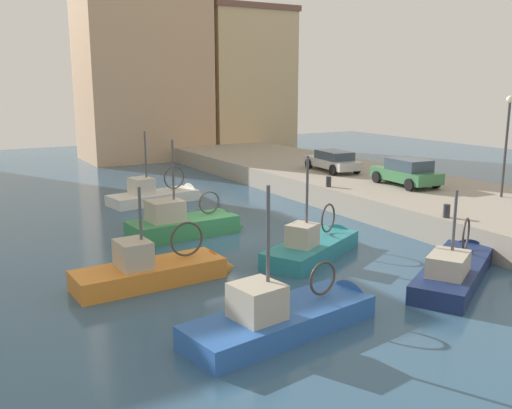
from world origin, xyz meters
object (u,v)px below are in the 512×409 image
(fishing_boat_orange, at_px, (159,278))
(parked_car_silver, at_px, (333,161))
(fishing_boat_green, at_px, (189,231))
(mooring_bollard_mid, at_px, (329,182))
(quay_streetlamp, at_px, (507,129))
(parked_car_green, at_px, (407,172))
(mooring_bollard_south, at_px, (447,211))
(fishing_boat_navy, at_px, (456,275))
(fishing_boat_white, at_px, (160,200))
(fishing_boat_blue, at_px, (291,324))
(fishing_boat_teal, at_px, (316,252))

(fishing_boat_orange, xyz_separation_m, parked_car_silver, (15.26, 10.47, 1.74))
(fishing_boat_green, relative_size, mooring_bollard_mid, 10.32)
(mooring_bollard_mid, bearing_deg, quay_streetlamp, -48.18)
(fishing_boat_orange, relative_size, parked_car_green, 1.45)
(fishing_boat_green, distance_m, parked_car_silver, 13.25)
(parked_car_green, height_order, mooring_bollard_south, parked_car_green)
(fishing_boat_navy, relative_size, mooring_bollard_south, 12.14)
(fishing_boat_orange, bearing_deg, mooring_bollard_mid, 27.99)
(parked_car_green, height_order, mooring_bollard_mid, parked_car_green)
(parked_car_green, bearing_deg, fishing_boat_orange, -163.98)
(fishing_boat_navy, distance_m, fishing_boat_orange, 10.22)
(mooring_bollard_mid, bearing_deg, fishing_boat_white, 139.21)
(fishing_boat_blue, bearing_deg, fishing_boat_green, 82.31)
(fishing_boat_teal, distance_m, fishing_boat_navy, 5.32)
(fishing_boat_green, distance_m, fishing_boat_teal, 6.11)
(fishing_boat_green, distance_m, fishing_boat_white, 7.45)
(fishing_boat_orange, bearing_deg, fishing_boat_teal, -0.93)
(parked_car_green, relative_size, mooring_bollard_mid, 7.38)
(fishing_boat_teal, bearing_deg, fishing_boat_white, 98.26)
(fishing_boat_orange, xyz_separation_m, mooring_bollard_south, (11.79, -1.74, 1.35))
(fishing_boat_teal, distance_m, parked_car_silver, 13.89)
(fishing_boat_navy, xyz_separation_m, parked_car_silver, (6.20, 15.21, 1.76))
(fishing_boat_blue, relative_size, fishing_boat_orange, 1.12)
(fishing_boat_teal, height_order, fishing_boat_navy, fishing_boat_teal)
(quay_streetlamp, bearing_deg, fishing_boat_white, 135.72)
(fishing_boat_navy, bearing_deg, fishing_boat_orange, 152.42)
(fishing_boat_green, xyz_separation_m, parked_car_silver, (11.99, 5.36, 1.72))
(fishing_boat_blue, bearing_deg, fishing_boat_navy, 4.65)
(fishing_boat_green, relative_size, fishing_boat_navy, 0.85)
(parked_car_green, bearing_deg, fishing_boat_navy, -125.46)
(fishing_boat_green, distance_m, mooring_bollard_south, 11.01)
(mooring_bollard_south, relative_size, mooring_bollard_mid, 1.00)
(fishing_boat_orange, distance_m, mooring_bollard_mid, 13.42)
(fishing_boat_green, bearing_deg, quay_streetlamp, -20.05)
(mooring_bollard_mid, bearing_deg, parked_car_silver, 50.44)
(fishing_boat_orange, height_order, mooring_bollard_mid, fishing_boat_orange)
(mooring_bollard_mid, bearing_deg, mooring_bollard_south, -90.00)
(fishing_boat_white, distance_m, parked_car_silver, 10.96)
(fishing_boat_blue, xyz_separation_m, mooring_bollard_mid, (9.92, 11.58, 1.36))
(fishing_boat_navy, distance_m, parked_car_silver, 16.52)
(fishing_boat_green, relative_size, quay_streetlamp, 1.18)
(fishing_boat_green, distance_m, parked_car_green, 12.50)
(mooring_bollard_south, bearing_deg, mooring_bollard_mid, 90.00)
(parked_car_green, bearing_deg, fishing_boat_white, 144.13)
(fishing_boat_navy, relative_size, parked_car_green, 1.64)
(quay_streetlamp, bearing_deg, parked_car_green, 111.73)
(quay_streetlamp, bearing_deg, fishing_boat_green, 159.95)
(fishing_boat_white, relative_size, fishing_boat_teal, 1.01)
(fishing_boat_teal, height_order, fishing_boat_orange, fishing_boat_teal)
(fishing_boat_orange, distance_m, quay_streetlamp, 17.97)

